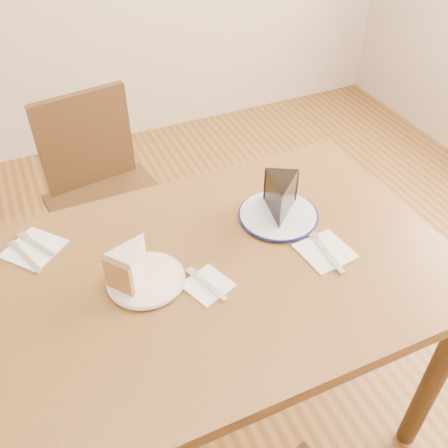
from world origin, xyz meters
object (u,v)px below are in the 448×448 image
at_px(chair_far, 107,197).
at_px(plate_navy, 278,215).
at_px(table, 221,290).
at_px(chocolate_cake, 281,200).
at_px(carrot_cake, 133,262).
at_px(plate_cream, 146,280).

distance_m(chair_far, plate_navy, 0.80).
relative_size(table, chocolate_cake, 9.05).
bearing_deg(carrot_cake, plate_cream, 7.35).
xyz_separation_m(plate_cream, plate_navy, (0.42, 0.09, 0.00)).
distance_m(table, carrot_cake, 0.27).
bearing_deg(chocolate_cake, plate_navy, 21.62).
relative_size(chair_far, carrot_cake, 8.22).
height_order(plate_navy, chocolate_cake, chocolate_cake).
relative_size(table, plate_cream, 6.41).
relative_size(chair_far, plate_navy, 3.93).
distance_m(table, chocolate_cake, 0.30).
xyz_separation_m(table, carrot_cake, (-0.22, 0.05, 0.16)).
bearing_deg(table, carrot_cake, 167.97).
xyz_separation_m(table, plate_cream, (-0.19, 0.02, 0.10)).
distance_m(table, chair_far, 0.80).
height_order(table, carrot_cake, carrot_cake).
bearing_deg(chair_far, chocolate_cake, 111.45).
xyz_separation_m(plate_navy, carrot_cake, (-0.44, -0.06, 0.05)).
distance_m(plate_cream, carrot_cake, 0.06).
height_order(plate_cream, plate_navy, same).
relative_size(chair_far, plate_cream, 4.61).
xyz_separation_m(plate_cream, chocolate_cake, (0.43, 0.08, 0.06)).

